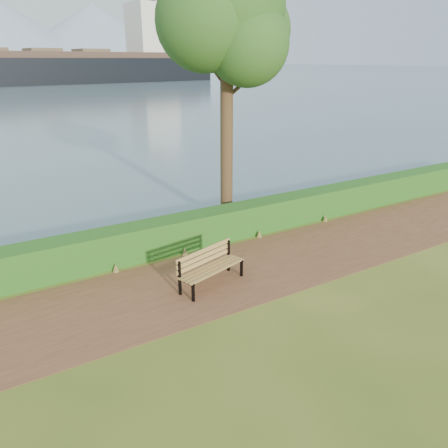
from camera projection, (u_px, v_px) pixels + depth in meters
ground at (255, 273)px, 11.84m from camera, size 140.00×140.00×0.00m
path at (249, 269)px, 12.08m from camera, size 40.00×3.40×0.01m
hedge at (208, 227)px, 13.74m from camera, size 32.00×0.85×1.00m
bench at (209, 265)px, 11.10m from camera, size 1.98×1.06×0.95m
tree at (227, 15)px, 13.19m from camera, size 4.64×3.82×9.01m
cargo_ship at (69, 67)px, 103.68m from camera, size 81.08×22.19×24.33m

